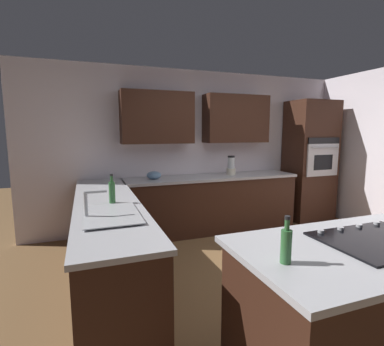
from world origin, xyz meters
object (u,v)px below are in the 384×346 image
at_px(wall_oven, 310,161).
at_px(mixing_bowl, 154,175).
at_px(cooktop, 378,240).
at_px(oil_bottle, 286,245).
at_px(sink_unit, 110,214).
at_px(dish_soap_bottle, 112,191).
at_px(blender, 231,167).

height_order(wall_oven, mixing_bowl, wall_oven).
bearing_deg(cooktop, wall_oven, -124.85).
bearing_deg(wall_oven, cooktop, 55.15).
height_order(cooktop, oil_bottle, oil_bottle).
relative_size(sink_unit, dish_soap_bottle, 2.37).
distance_m(sink_unit, cooktop, 2.01).
bearing_deg(cooktop, sink_unit, -36.29).
xyz_separation_m(dish_soap_bottle, oil_bottle, (-0.78, 1.73, -0.01)).
bearing_deg(blender, dish_soap_bottle, 32.76).
height_order(wall_oven, oil_bottle, wall_oven).
xyz_separation_m(blender, oil_bottle, (1.24, 3.03, -0.03)).
height_order(blender, oil_bottle, blender).
bearing_deg(oil_bottle, wall_oven, -133.36).
bearing_deg(dish_soap_bottle, oil_bottle, 114.10).
xyz_separation_m(wall_oven, dish_soap_bottle, (3.62, 1.28, -0.06)).
bearing_deg(mixing_bowl, wall_oven, 179.62).
height_order(wall_oven, cooktop, wall_oven).
distance_m(sink_unit, oil_bottle, 1.51).
distance_m(dish_soap_bottle, oil_bottle, 1.90).
distance_m(wall_oven, sink_unit, 4.08).
height_order(wall_oven, sink_unit, wall_oven).
bearing_deg(wall_oven, dish_soap_bottle, 19.48).
relative_size(wall_oven, sink_unit, 3.08).
distance_m(cooktop, oil_bottle, 0.80).
xyz_separation_m(wall_oven, cooktop, (2.06, 2.95, -0.17)).
bearing_deg(dish_soap_bottle, wall_oven, -160.52).
bearing_deg(blender, wall_oven, 179.31).
bearing_deg(cooktop, mixing_bowl, -74.14).
bearing_deg(oil_bottle, cooktop, -175.57).
bearing_deg(sink_unit, wall_oven, -154.42).
xyz_separation_m(sink_unit, blender, (-2.08, -1.78, 0.12)).
bearing_deg(cooktop, oil_bottle, 4.43).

